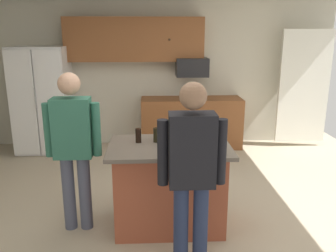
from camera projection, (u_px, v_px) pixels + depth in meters
floor at (163, 213)px, 4.15m from camera, size 7.04×7.04×0.00m
back_wall at (158, 74)px, 6.51m from camera, size 6.40×0.10×2.60m
french_door_window_panel at (304, 87)px, 6.29m from camera, size 0.90×0.06×2.00m
cabinet_run_upper at (135, 39)px, 6.13m from camera, size 2.40×0.38×0.75m
cabinet_run_lower at (191, 122)px, 6.45m from camera, size 1.80×0.63×0.90m
refrigerator at (43, 100)px, 6.11m from camera, size 0.92×0.76×1.82m
microwave_over_range at (192, 67)px, 6.20m from camera, size 0.56×0.40×0.32m
kitchen_island at (169, 186)px, 3.77m from camera, size 1.26×0.82×0.93m
person_guest_by_door at (192, 168)px, 2.92m from camera, size 0.57×0.22×1.69m
person_elder_center at (73, 142)px, 3.60m from camera, size 0.57×0.22×1.68m
glass_short_whisky at (176, 145)px, 3.40m from camera, size 0.07×0.07×0.16m
glass_dark_ale at (214, 137)px, 3.71m from camera, size 0.07×0.07×0.12m
glass_pilsner at (156, 135)px, 3.74m from camera, size 0.07×0.07×0.15m
mug_blue_stoneware at (168, 134)px, 3.88m from camera, size 0.13×0.08×0.10m
tumbler_amber at (138, 136)px, 3.72m from camera, size 0.06×0.06×0.15m
serving_tray at (183, 142)px, 3.69m from camera, size 0.44×0.30×0.04m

